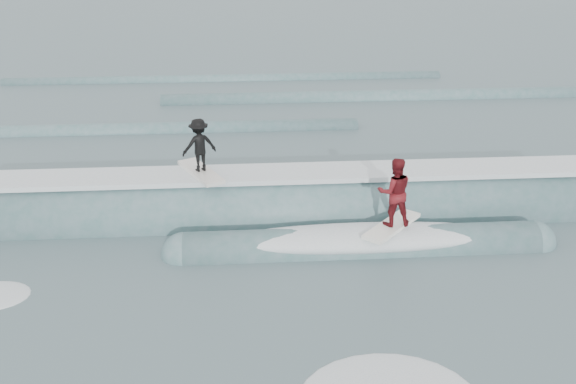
{
  "coord_description": "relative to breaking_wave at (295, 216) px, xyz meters",
  "views": [
    {
      "loc": [
        -1.11,
        -10.11,
        7.9
      ],
      "look_at": [
        0.0,
        5.28,
        1.1
      ],
      "focal_mm": 40.0,
      "sensor_mm": 36.0,
      "label": 1
    }
  ],
  "objects": [
    {
      "name": "surfer_black",
      "position": [
        -2.56,
        0.29,
        1.98
      ],
      "size": [
        1.39,
        2.03,
        1.56
      ],
      "color": "silver",
      "rests_on": "ground"
    },
    {
      "name": "surfer_red",
      "position": [
        2.3,
        -1.91,
        1.42
      ],
      "size": [
        1.75,
        1.85,
        1.86
      ],
      "color": "white",
      "rests_on": "ground"
    },
    {
      "name": "breaking_wave",
      "position": [
        0.0,
        0.0,
        0.0
      ],
      "size": [
        22.44,
        4.0,
        2.44
      ],
      "color": "#3C6666",
      "rests_on": "ground"
    },
    {
      "name": "ground",
      "position": [
        -0.24,
        -5.99,
        -0.04
      ],
      "size": [
        160.0,
        160.0,
        0.0
      ],
      "primitive_type": "plane",
      "color": "#3E545B",
      "rests_on": "ground"
    },
    {
      "name": "far_swells",
      "position": [
        -0.55,
        11.66,
        -0.04
      ],
      "size": [
        35.86,
        8.65,
        0.8
      ],
      "color": "#3C6666",
      "rests_on": "ground"
    }
  ]
}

